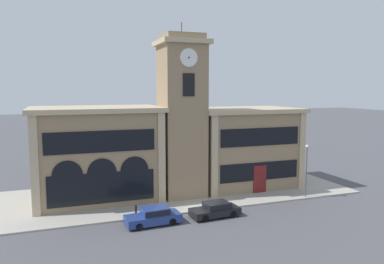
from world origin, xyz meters
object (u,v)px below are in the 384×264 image
at_px(street_lamp, 307,162).
at_px(parked_car_mid, 215,209).
at_px(bollard, 136,211).
at_px(parked_car_near, 154,216).

bearing_deg(street_lamp, parked_car_mid, -169.46).
bearing_deg(parked_car_mid, street_lamp, -173.16).
bearing_deg(bollard, parked_car_mid, -17.03).
height_order(parked_car_near, street_lamp, street_lamp).
relative_size(parked_car_near, parked_car_mid, 1.05).
bearing_deg(parked_car_mid, bollard, -20.73).
distance_m(parked_car_mid, bollard, 6.95).
height_order(street_lamp, bollard, street_lamp).
relative_size(parked_car_mid, bollard, 4.18).
bearing_deg(street_lamp, bollard, -179.97).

